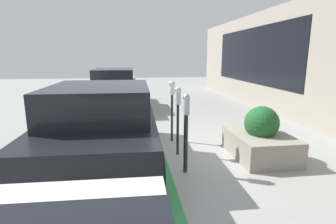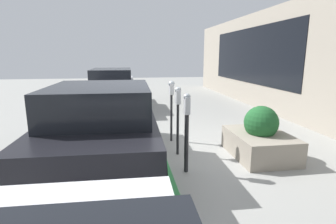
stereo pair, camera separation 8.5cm
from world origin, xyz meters
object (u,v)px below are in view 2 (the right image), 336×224
parked_car_middle (102,124)px  parked_car_rear (112,87)px  planter_box (260,138)px  parking_meter_middle (171,97)px  parking_meter_nearest (187,124)px  parking_meter_second (178,107)px

parked_car_middle → parked_car_rear: parked_car_rear is taller
planter_box → parked_car_middle: size_ratio=0.36×
parking_meter_middle → parking_meter_nearest: bearing=179.3°
parking_meter_nearest → parking_meter_second: 0.88m
parking_meter_second → parked_car_rear: 5.84m
parking_meter_second → parking_meter_middle: (0.91, -0.01, 0.07)m
parking_meter_middle → parked_car_middle: 1.96m
parking_meter_nearest → parked_car_rear: (6.46, 1.64, -0.06)m
planter_box → parked_car_middle: 3.22m
parked_car_middle → parking_meter_second: bearing=-78.6°
parking_meter_nearest → parking_meter_middle: parking_meter_middle is taller
parked_car_middle → parked_car_rear: (5.87, 0.13, 0.04)m
parked_car_rear → parking_meter_second: bearing=-163.5°
parking_meter_nearest → planter_box: bearing=-73.3°
planter_box → parking_meter_second: bearing=77.7°
planter_box → parked_car_rear: size_ratio=0.35×
parking_meter_nearest → parking_meter_middle: (1.78, -0.02, 0.21)m
planter_box → parking_meter_middle: bearing=52.5°
parking_meter_second → planter_box: parking_meter_second is taller
parking_meter_second → parking_meter_middle: 0.91m
parked_car_rear → parking_meter_nearest: bearing=-165.6°
parking_meter_second → parked_car_rear: (5.59, 1.65, -0.20)m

